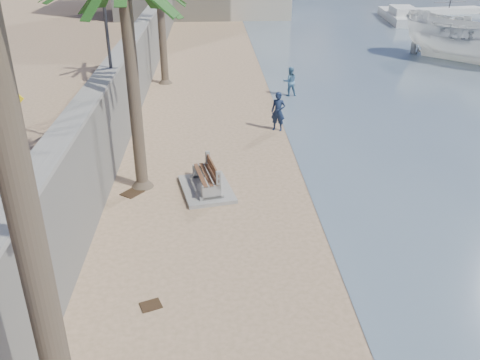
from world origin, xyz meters
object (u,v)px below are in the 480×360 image
person_a (278,109)px  person_b (290,80)px  sailboat_west (449,10)px  bench_far (206,179)px  boat_cruiser (473,36)px  yacht_far (399,17)px

person_a → person_b: bearing=99.0°
person_b → sailboat_west: 37.61m
bench_far → person_a: 6.77m
bench_far → boat_cruiser: bearing=45.3°
yacht_far → boat_cruiser: bearing=-178.1°
boat_cruiser → sailboat_west: bearing=28.3°
bench_far → boat_cruiser: size_ratio=0.61×
bench_far → boat_cruiser: boat_cruiser is taller
boat_cruiser → yacht_far: size_ratio=0.47×
person_a → person_b: (1.33, 5.40, -0.14)m
yacht_far → sailboat_west: size_ratio=0.89×
yacht_far → sailboat_west: sailboat_west is taller
bench_far → person_b: size_ratio=1.53×
bench_far → person_b: 12.22m
person_b → sailboat_west: bearing=-131.0°
boat_cruiser → person_b: bearing=166.4°
person_a → boat_cruiser: (14.89, 12.44, 0.81)m
bench_far → yacht_far: size_ratio=0.28×
person_b → yacht_far: person_b is taller
boat_cruiser → yacht_far: 18.75m
bench_far → person_a: bearing=61.1°
bench_far → person_a: (3.26, 5.91, 0.58)m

